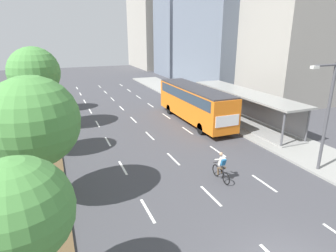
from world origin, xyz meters
The scene contains 18 objects.
median_strip centered at (-8.30, 20.00, 0.06)m, with size 2.60×52.00×0.12m, color brown.
sidewalk_right centered at (9.25, 20.00, 0.07)m, with size 4.50×52.00×0.15m, color gray.
lane_divider_left centered at (-3.50, 18.00, 0.00)m, with size 0.14×47.01×0.01m.
lane_divider_center centered at (0.00, 18.00, 0.00)m, with size 0.14×47.01×0.01m.
lane_divider_right centered at (3.50, 18.00, 0.00)m, with size 0.14×47.01×0.01m.
bus_shelter centered at (9.53, 15.52, 1.86)m, with size 2.90×13.61×2.86m.
bus centered at (5.25, 17.72, 2.07)m, with size 2.54×11.29×3.37m.
cyclist centered at (1.40, 6.80, 0.79)m, with size 0.46×1.82×1.71m.
median_tree_nearest centered at (-8.28, 1.58, 3.73)m, with size 2.95×2.95×5.10m.
median_tree_second centered at (-8.06, 7.93, 4.33)m, with size 4.21×4.21×6.32m.
median_tree_third centered at (-8.46, 14.28, 3.97)m, with size 3.33×3.33×5.53m.
median_tree_fourth centered at (-8.32, 20.63, 5.04)m, with size 4.22×4.22×7.04m.
median_tree_fifth centered at (-8.07, 26.98, 4.21)m, with size 3.37×3.37×5.79m.
streetlight centered at (7.42, 5.49, 3.89)m, with size 1.91×0.24×6.50m.
building_near_right centered at (19.24, 21.67, 6.81)m, with size 8.52×10.20×13.62m, color #A39E93.
building_mid_right centered at (17.73, 32.82, 6.62)m, with size 10.08×15.12×13.23m, color slate.
building_far_right centered at (18.52, 48.29, 12.61)m, with size 9.85×8.87×25.23m, color slate.
building_tall_right centered at (16.81, 63.63, 10.06)m, with size 7.55×15.91×20.12m, color #A39E93.
Camera 1 is at (-7.07, -5.79, 8.16)m, focal length 30.54 mm.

